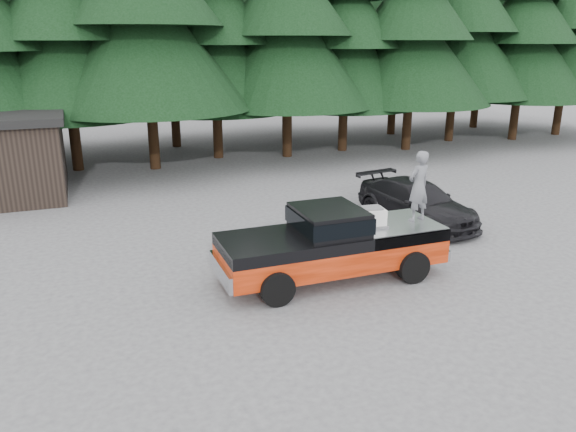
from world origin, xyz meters
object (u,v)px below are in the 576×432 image
object	(u,v)px
man_on_bed	(419,186)
parked_car	(417,203)
pickup_truck	(331,254)
air_compressor	(371,218)

from	to	relation	value
man_on_bed	parked_car	distance (m)	4.26
pickup_truck	man_on_bed	world-z (taller)	man_on_bed
air_compressor	parked_car	xyz separation A→B (m)	(3.59, 3.30, -0.85)
pickup_truck	parked_car	world-z (taller)	parked_car
pickup_truck	air_compressor	xyz separation A→B (m)	(1.09, -0.07, 0.89)
pickup_truck	parked_car	size ratio (longest dim) A/B	1.24
pickup_truck	parked_car	bearing A→B (deg)	34.59
man_on_bed	air_compressor	bearing A→B (deg)	-13.72
man_on_bed	parked_car	xyz separation A→B (m)	(2.21, 3.29, -1.57)
air_compressor	pickup_truck	bearing A→B (deg)	-176.43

